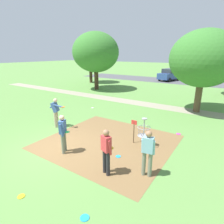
# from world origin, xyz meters

# --- Properties ---
(ground_plane) EXTENTS (160.00, 160.00, 0.00)m
(ground_plane) POSITION_xyz_m (0.00, 0.00, 0.00)
(ground_plane) COLOR #5B8942
(dirt_tee_pad) EXTENTS (5.89, 5.49, 0.01)m
(dirt_tee_pad) POSITION_xyz_m (1.55, 1.87, 0.00)
(dirt_tee_pad) COLOR brown
(dirt_tee_pad) RESTS_ON ground
(disc_golf_basket) EXTENTS (0.98, 0.58, 1.39)m
(disc_golf_basket) POSITION_xyz_m (3.11, 2.38, 0.75)
(disc_golf_basket) COLOR #9E9EA3
(disc_golf_basket) RESTS_ON ground
(player_foreground_watching) EXTENTS (0.50, 0.45, 1.71)m
(player_foreground_watching) POSITION_xyz_m (2.94, -0.26, 0.97)
(player_foreground_watching) COLOR #232328
(player_foreground_watching) RESTS_ON ground
(player_throwing) EXTENTS (1.17, 0.48, 1.71)m
(player_throwing) POSITION_xyz_m (-2.10, 1.83, 0.99)
(player_throwing) COLOR tan
(player_throwing) RESTS_ON ground
(player_waiting_left) EXTENTS (0.49, 0.43, 1.71)m
(player_waiting_left) POSITION_xyz_m (4.17, 0.45, 0.97)
(player_waiting_left) COLOR slate
(player_waiting_left) RESTS_ON ground
(player_waiting_right) EXTENTS (0.45, 0.49, 1.71)m
(player_waiting_right) POSITION_xyz_m (0.53, -0.02, 0.97)
(player_waiting_right) COLOR slate
(player_waiting_right) RESTS_ON ground
(frisbee_near_basket) EXTENTS (0.21, 0.21, 0.02)m
(frisbee_near_basket) POSITION_xyz_m (-2.85, 6.04, 0.01)
(frisbee_near_basket) COLOR white
(frisbee_near_basket) RESTS_ON ground
(frisbee_by_tee) EXTENTS (0.24, 0.24, 0.02)m
(frisbee_by_tee) POSITION_xyz_m (4.18, 4.69, 0.01)
(frisbee_by_tee) COLOR #E53D99
(frisbee_by_tee) RESTS_ON ground
(frisbee_mid_grass) EXTENTS (0.22, 0.22, 0.02)m
(frisbee_mid_grass) POSITION_xyz_m (1.44, -2.62, 0.01)
(frisbee_mid_grass) COLOR gold
(frisbee_mid_grass) RESTS_ON ground
(frisbee_far_left) EXTENTS (0.22, 0.22, 0.02)m
(frisbee_far_left) POSITION_xyz_m (2.69, 0.96, 0.01)
(frisbee_far_left) COLOR #1E93DB
(frisbee_far_left) RESTS_ON ground
(frisbee_far_right) EXTENTS (0.24, 0.24, 0.02)m
(frisbee_far_right) POSITION_xyz_m (3.56, -2.14, 0.01)
(frisbee_far_right) COLOR #1E93DB
(frisbee_far_right) RESTS_ON ground
(tree_near_right) EXTENTS (4.57, 4.57, 5.73)m
(tree_near_right) POSITION_xyz_m (4.19, 9.52, 3.77)
(tree_near_right) COLOR brown
(tree_near_right) RESTS_ON ground
(tree_mid_left) EXTENTS (3.90, 3.90, 6.05)m
(tree_mid_left) POSITION_xyz_m (-11.51, 16.35, 4.36)
(tree_mid_left) COLOR #422D1E
(tree_mid_left) RESTS_ON ground
(tree_mid_right) EXTENTS (5.28, 5.28, 6.48)m
(tree_mid_right) POSITION_xyz_m (-7.57, 12.62, 4.23)
(tree_mid_right) COLOR #422D1E
(tree_mid_right) RESTS_ON ground
(parking_lot_strip) EXTENTS (36.00, 6.00, 0.01)m
(parking_lot_strip) POSITION_xyz_m (0.00, 24.63, 0.00)
(parking_lot_strip) COLOR #4C4C51
(parking_lot_strip) RESTS_ON ground
(parked_car_leftmost) EXTENTS (2.75, 4.51, 1.84)m
(parked_car_leftmost) POSITION_xyz_m (-2.60, 24.78, 0.92)
(parked_car_leftmost) COLOR #2D4784
(parked_car_leftmost) RESTS_ON ground
(gravel_path) EXTENTS (40.00, 1.51, 0.00)m
(gravel_path) POSITION_xyz_m (0.00, 9.43, 0.00)
(gravel_path) COLOR gray
(gravel_path) RESTS_ON ground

